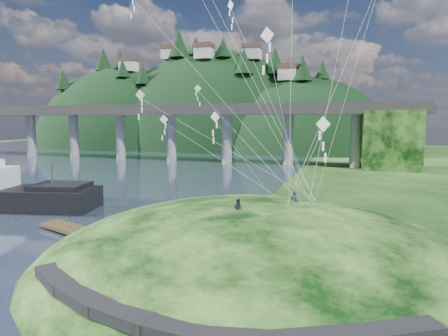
% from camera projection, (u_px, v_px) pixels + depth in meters
% --- Properties ---
extents(ground, '(320.00, 320.00, 0.00)m').
position_uv_depth(ground, '(150.00, 266.00, 30.41)').
color(ground, black).
rests_on(ground, ground).
extents(grass_hill, '(36.00, 32.00, 13.00)m').
position_uv_depth(grass_hill, '(258.00, 288.00, 29.98)').
color(grass_hill, black).
rests_on(grass_hill, ground).
extents(footpath, '(22.29, 5.84, 0.83)m').
position_uv_depth(footpath, '(188.00, 314.00, 18.64)').
color(footpath, black).
rests_on(footpath, ground).
extents(bridge, '(160.00, 11.00, 15.00)m').
position_uv_depth(bridge, '(190.00, 125.00, 103.49)').
color(bridge, '#2D2B2B').
rests_on(bridge, ground).
extents(far_ridge, '(153.00, 70.00, 94.50)m').
position_uv_depth(far_ridge, '(203.00, 166.00, 160.03)').
color(far_ridge, black).
rests_on(far_ridge, ground).
extents(work_barge, '(23.38, 10.67, 7.91)m').
position_uv_depth(work_barge, '(4.00, 193.00, 49.87)').
color(work_barge, black).
rests_on(work_barge, ground).
extents(wooden_dock, '(13.53, 6.45, 0.97)m').
position_uv_depth(wooden_dock, '(87.00, 234.00, 37.47)').
color(wooden_dock, '#372A16').
rests_on(wooden_dock, ground).
extents(kite_flyers, '(4.12, 4.67, 1.69)m').
position_uv_depth(kite_flyers, '(262.00, 195.00, 28.67)').
color(kite_flyers, '#262933').
rests_on(kite_flyers, ground).
extents(kite_swarm, '(20.34, 18.02, 18.25)m').
position_uv_depth(kite_swarm, '(247.00, 14.00, 29.58)').
color(kite_swarm, white).
rests_on(kite_swarm, ground).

